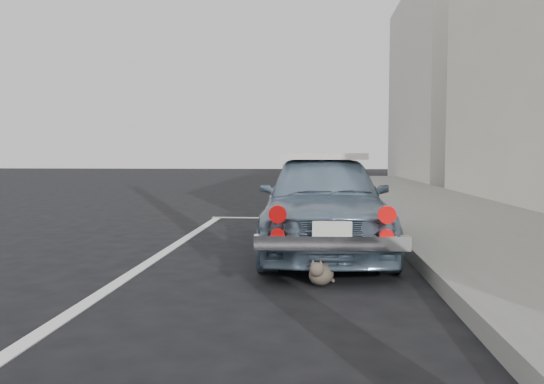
{
  "coord_description": "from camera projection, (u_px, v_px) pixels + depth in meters",
  "views": [
    {
      "loc": [
        0.8,
        -2.76,
        1.11
      ],
      "look_at": [
        0.39,
        2.43,
        0.75
      ],
      "focal_mm": 35.0,
      "sensor_mm": 36.0,
      "label": 1
    }
  ],
  "objects": [
    {
      "name": "ground",
      "position": [
        166.0,
        360.0,
        2.89
      ],
      "size": [
        80.0,
        80.0,
        0.0
      ],
      "primitive_type": "plane",
      "color": "black",
      "rests_on": "ground"
    },
    {
      "name": "building_far",
      "position": [
        448.0,
        85.0,
        22.0
      ],
      "size": [
        3.5,
        10.0,
        8.0
      ],
      "primitive_type": "cube",
      "color": "beige",
      "rests_on": "ground"
    },
    {
      "name": "pline_front",
      "position": [
        297.0,
        218.0,
        9.31
      ],
      "size": [
        3.0,
        0.12,
        0.01
      ],
      "primitive_type": "cube",
      "color": "silver",
      "rests_on": "ground"
    },
    {
      "name": "pline_side",
      "position": [
        162.0,
        254.0,
        5.94
      ],
      "size": [
        0.12,
        7.0,
        0.01
      ],
      "primitive_type": "cube",
      "color": "silver",
      "rests_on": "ground"
    },
    {
      "name": "retro_coupe",
      "position": [
        322.0,
        201.0,
        6.08
      ],
      "size": [
        1.48,
        3.47,
        1.16
      ],
      "rotation": [
        0.0,
        0.0,
        0.03
      ],
      "color": "slate",
      "rests_on": "ground"
    },
    {
      "name": "cat",
      "position": [
        321.0,
        272.0,
        4.52
      ],
      "size": [
        0.29,
        0.44,
        0.25
      ],
      "rotation": [
        0.0,
        0.0,
        -0.29
      ],
      "color": "#756659",
      "rests_on": "ground"
    }
  ]
}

